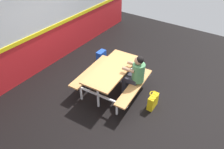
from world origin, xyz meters
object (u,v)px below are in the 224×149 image
picnic_table_main (112,74)px  tote_bag_bright (153,101)px  backpack_dark (101,57)px  student_nearer (135,73)px

picnic_table_main → tote_bag_bright: bearing=-86.2°
picnic_table_main → backpack_dark: size_ratio=3.93×
backpack_dark → tote_bag_bright: backpack_dark is taller
tote_bag_bright → backpack_dark: bearing=69.4°
student_nearer → tote_bag_bright: student_nearer is taller
picnic_table_main → tote_bag_bright: 1.20m
picnic_table_main → backpack_dark: 1.40m
backpack_dark → tote_bag_bright: 2.30m
student_nearer → tote_bag_bright: 0.79m
picnic_table_main → tote_bag_bright: picnic_table_main is taller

